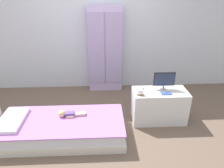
% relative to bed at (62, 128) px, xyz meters
% --- Properties ---
extents(ground_plane, '(10.00, 10.00, 0.02)m').
position_rel_bed_xyz_m(ground_plane, '(0.40, 0.10, -0.14)').
color(ground_plane, brown).
extents(back_wall, '(6.40, 0.05, 2.70)m').
position_rel_bed_xyz_m(back_wall, '(0.40, 1.67, 1.22)').
color(back_wall, silver).
rests_on(back_wall, ground_plane).
extents(bed, '(1.75, 0.81, 0.27)m').
position_rel_bed_xyz_m(bed, '(0.00, 0.00, 0.00)').
color(bed, silver).
rests_on(bed, ground_plane).
extents(pillow, '(0.32, 0.57, 0.05)m').
position_rel_bed_xyz_m(pillow, '(-0.67, 0.00, 0.16)').
color(pillow, white).
rests_on(pillow, bed).
extents(doll, '(0.39, 0.14, 0.10)m').
position_rel_bed_xyz_m(doll, '(0.06, 0.10, 0.17)').
color(doll, '#6B4CB2').
rests_on(doll, bed).
extents(wardrobe, '(0.66, 0.24, 1.67)m').
position_rel_bed_xyz_m(wardrobe, '(0.64, 1.52, 0.70)').
color(wardrobe, silver).
rests_on(wardrobe, ground_plane).
extents(tv_stand, '(0.83, 0.42, 0.52)m').
position_rel_bed_xyz_m(tv_stand, '(1.46, 0.34, 0.12)').
color(tv_stand, silver).
rests_on(tv_stand, ground_plane).
extents(tv_monitor, '(0.33, 0.10, 0.28)m').
position_rel_bed_xyz_m(tv_monitor, '(1.52, 0.41, 0.54)').
color(tv_monitor, '#99999E').
rests_on(tv_monitor, tv_stand).
extents(rocking_horse_toy, '(0.11, 0.04, 0.13)m').
position_rel_bed_xyz_m(rocking_horse_toy, '(1.15, 0.22, 0.45)').
color(rocking_horse_toy, '#8E6642').
rests_on(rocking_horse_toy, tv_stand).
extents(book_blue, '(0.15, 0.09, 0.01)m').
position_rel_bed_xyz_m(book_blue, '(1.53, 0.25, 0.39)').
color(book_blue, blue).
rests_on(book_blue, tv_stand).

